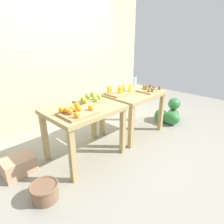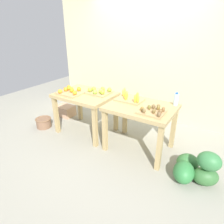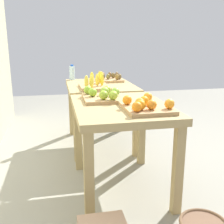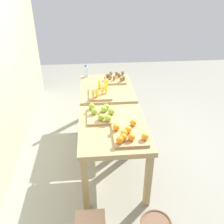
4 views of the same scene
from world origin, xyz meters
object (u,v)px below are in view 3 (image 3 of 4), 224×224
object	(u,v)px
display_table_left	(121,118)
water_bottle	(72,73)
banana_crate	(95,84)
apple_bin	(103,95)
orange_bin	(146,106)
kiwi_bin	(109,78)
watermelon_pile	(108,111)
display_table_right	(100,94)

from	to	relation	value
display_table_left	water_bottle	distance (m)	1.61
banana_crate	apple_bin	bearing A→B (deg)	178.48
orange_bin	banana_crate	bearing A→B (deg)	12.96
orange_bin	apple_bin	size ratio (longest dim) A/B	1.07
kiwi_bin	apple_bin	bearing A→B (deg)	166.00
apple_bin	kiwi_bin	xyz separation A→B (m)	(1.14, -0.28, -0.01)
kiwi_bin	water_bottle	world-z (taller)	water_bottle
display_table_left	watermelon_pile	bearing A→B (deg)	-7.54
banana_crate	water_bottle	size ratio (longest dim) A/B	2.13
orange_bin	kiwi_bin	distance (m)	1.59
apple_bin	watermelon_pile	size ratio (longest dim) A/B	0.63
apple_bin	banana_crate	xyz separation A→B (m)	(0.64, -0.02, 0.00)
banana_crate	watermelon_pile	size ratio (longest dim) A/B	0.68
banana_crate	kiwi_bin	bearing A→B (deg)	-27.89
display_table_right	banana_crate	bearing A→B (deg)	158.15
kiwi_bin	display_table_right	bearing A→B (deg)	146.51
water_bottle	apple_bin	bearing A→B (deg)	-171.72
apple_bin	kiwi_bin	world-z (taller)	apple_bin
display_table_right	water_bottle	size ratio (longest dim) A/B	5.01
apple_bin	water_bottle	world-z (taller)	water_bottle
orange_bin	water_bottle	world-z (taller)	water_bottle
display_table_left	watermelon_pile	world-z (taller)	display_table_left
watermelon_pile	water_bottle	bearing A→B (deg)	130.78
display_table_left	apple_bin	world-z (taller)	apple_bin
display_table_left	kiwi_bin	size ratio (longest dim) A/B	2.83
display_table_right	orange_bin	bearing A→B (deg)	-173.76
orange_bin	display_table_right	bearing A→B (deg)	6.24
display_table_left	water_bottle	size ratio (longest dim) A/B	5.01
kiwi_bin	water_bottle	bearing A→B (deg)	68.13
water_bottle	watermelon_pile	xyz separation A→B (m)	(0.51, -0.59, -0.70)
apple_bin	watermelon_pile	distance (m)	1.99
kiwi_bin	watermelon_pile	xyz separation A→B (m)	(0.70, -0.11, -0.64)
water_bottle	watermelon_pile	bearing A→B (deg)	-49.22
orange_bin	banana_crate	world-z (taller)	banana_crate
display_table_right	watermelon_pile	distance (m)	1.10
display_table_left	display_table_right	distance (m)	1.12
display_table_left	banana_crate	xyz separation A→B (m)	(0.86, 0.10, 0.16)
banana_crate	watermelon_pile	bearing A→B (deg)	-17.36
apple_bin	water_bottle	distance (m)	1.35
display_table_right	kiwi_bin	bearing A→B (deg)	-33.49
apple_bin	watermelon_pile	bearing A→B (deg)	-12.07
apple_bin	kiwi_bin	bearing A→B (deg)	-14.00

